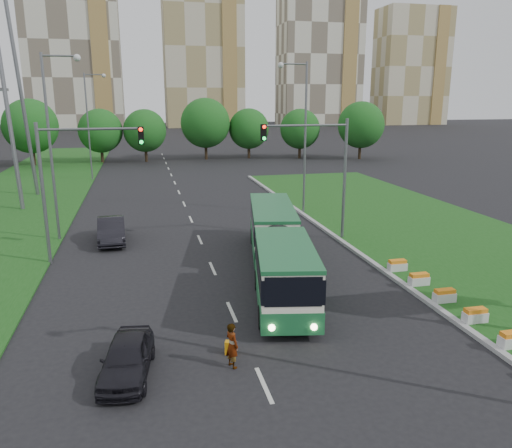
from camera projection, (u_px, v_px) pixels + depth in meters
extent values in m
plane|color=black|center=(296.00, 306.00, 22.90)|extent=(360.00, 360.00, 0.00)
cube|color=#194A15|center=(446.00, 240.00, 33.27)|extent=(14.00, 60.00, 0.15)
cube|color=#9C9C9C|center=(349.00, 246.00, 31.75)|extent=(0.30, 60.00, 0.18)
cube|color=#194A15|center=(7.00, 209.00, 42.57)|extent=(12.00, 110.00, 0.10)
cylinder|color=slate|center=(345.00, 181.00, 32.76)|extent=(0.20, 0.20, 8.00)
cylinder|color=slate|center=(306.00, 125.00, 31.28)|extent=(5.50, 0.14, 0.14)
cube|color=black|center=(264.00, 132.00, 30.78)|extent=(0.32, 0.32, 1.00)
cylinder|color=slate|center=(43.00, 195.00, 27.80)|extent=(0.20, 0.20, 8.00)
cylinder|color=slate|center=(90.00, 129.00, 27.52)|extent=(5.50, 0.14, 0.14)
cube|color=black|center=(141.00, 136.00, 28.22)|extent=(0.32, 0.32, 1.00)
cube|color=beige|center=(73.00, 42.00, 152.77)|extent=(28.00, 15.00, 52.00)
cube|color=beige|center=(203.00, 48.00, 161.74)|extent=(25.00, 15.00, 50.00)
cube|color=beige|center=(319.00, 55.00, 170.83)|extent=(27.00, 15.00, 47.00)
cube|color=beige|center=(411.00, 67.00, 179.33)|extent=(24.00, 14.00, 40.00)
cube|color=white|center=(302.00, 274.00, 22.19)|extent=(2.39, 6.59, 2.58)
cube|color=white|center=(258.00, 227.00, 30.18)|extent=(2.39, 8.02, 2.58)
cylinder|color=black|center=(278.00, 250.00, 25.86)|extent=(2.39, 1.19, 2.39)
cube|color=#1B5E32|center=(301.00, 292.00, 22.40)|extent=(2.46, 6.64, 0.91)
cube|color=#1B5E32|center=(258.00, 241.00, 30.39)|extent=(2.46, 8.07, 0.91)
cube|color=black|center=(302.00, 264.00, 22.09)|extent=(2.46, 6.64, 1.00)
cube|color=black|center=(258.00, 220.00, 30.07)|extent=(2.46, 8.07, 1.00)
imported|color=black|center=(127.00, 358.00, 16.98)|extent=(2.13, 4.13, 1.34)
imported|color=black|center=(111.00, 230.00, 32.88)|extent=(1.94, 4.96, 1.61)
imported|color=gray|center=(232.00, 345.00, 17.50)|extent=(0.61, 0.72, 1.66)
cube|color=orange|center=(229.00, 348.00, 18.52)|extent=(0.30, 0.26, 0.51)
cylinder|color=black|center=(230.00, 354.00, 18.45)|extent=(0.03, 0.12, 0.12)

